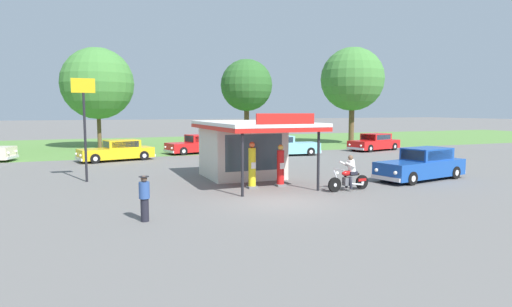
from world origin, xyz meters
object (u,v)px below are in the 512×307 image
object	(u,v)px
gas_pump_offside	(281,167)
roadside_pole_sign	(84,112)
gas_pump_nearside	(252,167)
motorcycle_with_rider	(349,176)
featured_classic_sedan	(422,165)
parked_car_back_row_centre_right	(374,143)
parked_car_back_row_right	(284,147)
parked_car_second_row_spare	(117,151)
bystander_admiring_sedan	(144,197)
parked_car_back_row_centre_left	(198,145)

from	to	relation	value
gas_pump_offside	roadside_pole_sign	size ratio (longest dim) A/B	0.38
gas_pump_nearside	motorcycle_with_rider	world-z (taller)	gas_pump_nearside
featured_classic_sedan	parked_car_back_row_centre_right	world-z (taller)	featured_classic_sedan
gas_pump_offside	parked_car_back_row_right	size ratio (longest dim) A/B	0.35
featured_classic_sedan	roadside_pole_sign	size ratio (longest dim) A/B	1.09
parked_car_second_row_spare	parked_car_back_row_centre_right	bearing A→B (deg)	-0.81
parked_car_back_row_right	bystander_admiring_sedan	xyz separation A→B (m)	(-12.75, -16.55, 0.08)
parked_car_back_row_centre_left	parked_car_back_row_right	xyz separation A→B (m)	(5.79, -4.34, 0.01)
gas_pump_offside	bystander_admiring_sedan	world-z (taller)	gas_pump_offside
gas_pump_offside	featured_classic_sedan	world-z (taller)	gas_pump_offside
parked_car_second_row_spare	bystander_admiring_sedan	bearing A→B (deg)	-91.27
parked_car_second_row_spare	gas_pump_nearside	bearing A→B (deg)	-69.95
parked_car_back_row_right	bystander_admiring_sedan	distance (m)	20.89
gas_pump_offside	parked_car_second_row_spare	world-z (taller)	gas_pump_offside
parked_car_second_row_spare	roadside_pole_sign	size ratio (longest dim) A/B	1.06
parked_car_back_row_centre_left	featured_classic_sedan	bearing A→B (deg)	-67.35
parked_car_back_row_centre_right	bystander_admiring_sedan	size ratio (longest dim) A/B	3.58
gas_pump_nearside	parked_car_back_row_right	bearing A→B (deg)	58.90
parked_car_back_row_right	roadside_pole_sign	distance (m)	16.56
gas_pump_nearside	roadside_pole_sign	world-z (taller)	roadside_pole_sign
gas_pump_nearside	roadside_pole_sign	distance (m)	8.78
parked_car_back_row_centre_right	parked_car_back_row_right	bearing A→B (deg)	-174.24
motorcycle_with_rider	parked_car_back_row_right	xyz separation A→B (m)	(3.63, 14.44, 0.05)
gas_pump_nearside	bystander_admiring_sedan	bearing A→B (deg)	-141.38
featured_classic_sedan	parked_car_back_row_centre_right	bearing A→B (deg)	61.37
featured_classic_sedan	bystander_admiring_sedan	xyz separation A→B (m)	(-14.28, -3.32, 0.04)
roadside_pole_sign	bystander_admiring_sedan	bearing A→B (deg)	-79.29
parked_car_back_row_centre_left	bystander_admiring_sedan	size ratio (longest dim) A/B	3.67
motorcycle_with_rider	parked_car_back_row_centre_left	xyz separation A→B (m)	(-2.16, 18.78, 0.04)
parked_car_second_row_spare	parked_car_back_row_centre_right	world-z (taller)	parked_car_back_row_centre_right
parked_car_back_row_centre_right	parked_car_back_row_centre_left	bearing A→B (deg)	167.25
parked_car_back_row_centre_left	parked_car_second_row_spare	xyz separation A→B (m)	(-6.56, -3.10, -0.02)
gas_pump_nearside	parked_car_back_row_right	distance (m)	14.35
gas_pump_offside	parked_car_second_row_spare	xyz separation A→B (m)	(-6.36, 13.53, -0.22)
parked_car_back_row_right	parked_car_back_row_centre_right	world-z (taller)	parked_car_back_row_right
parked_car_back_row_centre_left	parked_car_second_row_spare	distance (m)	7.26
gas_pump_offside	parked_car_back_row_right	bearing A→B (deg)	64.03
parked_car_back_row_centre_left	parked_car_back_row_centre_right	bearing A→B (deg)	-12.75
parked_car_back_row_centre_left	motorcycle_with_rider	bearing A→B (deg)	-83.43
roadside_pole_sign	motorcycle_with_rider	bearing A→B (deg)	-32.19
parked_car_back_row_centre_left	bystander_admiring_sedan	distance (m)	22.02
motorcycle_with_rider	roadside_pole_sign	bearing A→B (deg)	147.81
motorcycle_with_rider	parked_car_back_row_right	bearing A→B (deg)	75.89
bystander_admiring_sedan	roadside_pole_sign	xyz separation A→B (m)	(-1.69, 8.91, 2.67)
gas_pump_nearside	parked_car_back_row_centre_left	distance (m)	16.71
gas_pump_offside	roadside_pole_sign	distance (m)	9.97
gas_pump_nearside	parked_car_second_row_spare	bearing A→B (deg)	110.05
featured_classic_sedan	parked_car_back_row_centre_right	xyz separation A→B (m)	(7.73, 14.16, -0.06)
parked_car_back_row_centre_left	parked_car_back_row_centre_right	xyz separation A→B (m)	(15.06, -3.41, -0.01)
parked_car_back_row_centre_left	parked_car_back_row_centre_right	size ratio (longest dim) A/B	1.02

